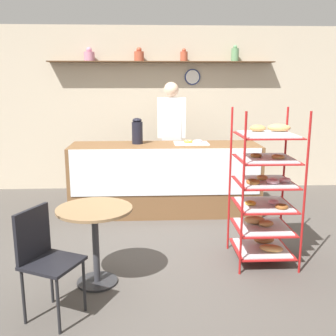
# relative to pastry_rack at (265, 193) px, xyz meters

# --- Properties ---
(ground_plane) EXTENTS (14.00, 14.00, 0.00)m
(ground_plane) POSITION_rel_pastry_rack_xyz_m (-0.94, 0.29, -0.72)
(ground_plane) COLOR #4C4742
(back_wall) EXTENTS (10.00, 0.30, 2.70)m
(back_wall) POSITION_rel_pastry_rack_xyz_m (-0.94, 2.94, 0.65)
(back_wall) COLOR beige
(back_wall) RESTS_ON ground_plane
(display_counter) EXTENTS (2.59, 0.73, 0.97)m
(display_counter) POSITION_rel_pastry_rack_xyz_m (-0.94, 1.58, -0.23)
(display_counter) COLOR brown
(display_counter) RESTS_ON ground_plane
(pastry_rack) EXTENTS (0.60, 0.61, 1.56)m
(pastry_rack) POSITION_rel_pastry_rack_xyz_m (0.00, 0.00, 0.00)
(pastry_rack) COLOR #A51919
(pastry_rack) RESTS_ON ground_plane
(person_worker) EXTENTS (0.42, 0.23, 1.81)m
(person_worker) POSITION_rel_pastry_rack_xyz_m (-0.82, 2.20, 0.28)
(person_worker) COLOR #282833
(person_worker) RESTS_ON ground_plane
(cafe_table) EXTENTS (0.68, 0.68, 0.72)m
(cafe_table) POSITION_rel_pastry_rack_xyz_m (-1.65, -0.40, -0.18)
(cafe_table) COLOR #262628
(cafe_table) RESTS_ON ground_plane
(cafe_chair) EXTENTS (0.51, 0.51, 0.87)m
(cafe_chair) POSITION_rel_pastry_rack_xyz_m (-1.98, -0.90, -0.18)
(cafe_chair) COLOR black
(cafe_chair) RESTS_ON ground_plane
(coffee_carafe) EXTENTS (0.15, 0.15, 0.36)m
(coffee_carafe) POSITION_rel_pastry_rack_xyz_m (-1.32, 1.66, 0.42)
(coffee_carafe) COLOR black
(coffee_carafe) RESTS_ON display_counter
(donut_tray_counter) EXTENTS (0.47, 0.35, 0.04)m
(donut_tray_counter) POSITION_rel_pastry_rack_xyz_m (-0.57, 1.65, 0.26)
(donut_tray_counter) COLOR silver
(donut_tray_counter) RESTS_ON display_counter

